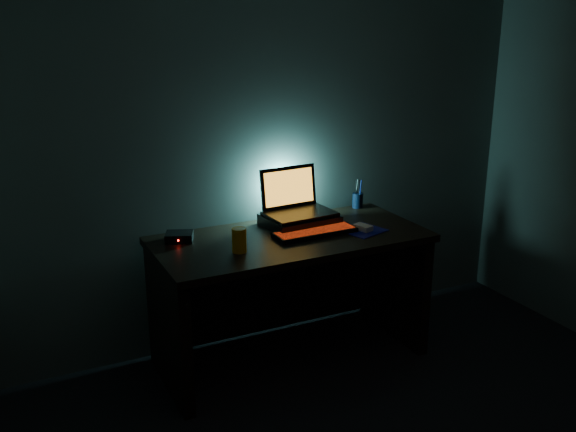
% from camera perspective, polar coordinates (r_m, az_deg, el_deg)
% --- Properties ---
extents(room, '(3.50, 4.00, 2.50)m').
position_cam_1_polar(room, '(2.11, 20.23, -1.87)').
color(room, black).
rests_on(room, ground).
extents(desk, '(1.50, 0.70, 0.75)m').
position_cam_1_polar(desk, '(3.65, -0.13, -5.36)').
color(desk, black).
rests_on(desk, ground).
extents(riser, '(0.42, 0.33, 0.06)m').
position_cam_1_polar(riser, '(3.69, 1.05, -0.37)').
color(riser, black).
rests_on(riser, desk).
extents(laptop, '(0.40, 0.31, 0.26)m').
position_cam_1_polar(laptop, '(3.70, 0.65, 1.17)').
color(laptop, black).
rests_on(laptop, riser).
extents(keyboard, '(0.47, 0.16, 0.03)m').
position_cam_1_polar(keyboard, '(3.53, 2.42, -1.47)').
color(keyboard, black).
rests_on(keyboard, desk).
extents(mousepad, '(0.27, 0.26, 0.00)m').
position_cam_1_polar(mousepad, '(3.63, 6.67, -1.28)').
color(mousepad, '#0D0F5F').
rests_on(mousepad, desk).
extents(mouse, '(0.09, 0.11, 0.03)m').
position_cam_1_polar(mouse, '(3.62, 6.68, -1.02)').
color(mouse, '#9D9CA2').
rests_on(mouse, mousepad).
extents(pen_cup, '(0.08, 0.08, 0.09)m').
position_cam_1_polar(pen_cup, '(4.04, 6.21, 1.39)').
color(pen_cup, black).
rests_on(pen_cup, desk).
extents(juice_glass, '(0.09, 0.09, 0.13)m').
position_cam_1_polar(juice_glass, '(3.27, -4.36, -2.15)').
color(juice_glass, orange).
rests_on(juice_glass, desk).
extents(router, '(0.18, 0.16, 0.05)m').
position_cam_1_polar(router, '(3.48, -9.63, -1.84)').
color(router, black).
rests_on(router, desk).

